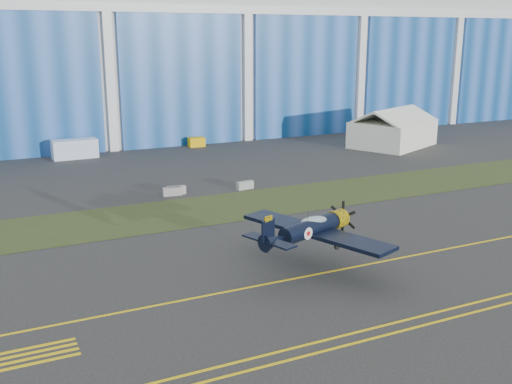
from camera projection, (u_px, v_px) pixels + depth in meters
name	position (u px, v px, depth m)	size (l,w,h in m)	color
ground	(258.00, 257.00, 46.45)	(260.00, 260.00, 0.00)	#333333
grass_median	(196.00, 211.00, 58.66)	(260.00, 10.00, 0.02)	#475128
hangar	(80.00, 46.00, 105.29)	(220.00, 45.70, 30.00)	silver
taxiway_centreline	(289.00, 280.00, 42.09)	(200.00, 0.20, 0.02)	yellow
edge_line_near	(370.00, 339.00, 33.80)	(80.00, 0.20, 0.02)	yellow
edge_line_far	(359.00, 332.00, 34.67)	(80.00, 0.20, 0.02)	yellow
hold_short_ladder	(20.00, 358.00, 31.84)	(6.00, 2.40, 0.02)	yellow
warbird	(310.00, 228.00, 43.00)	(14.00, 15.30, 3.72)	black
tent	(393.00, 127.00, 92.61)	(15.57, 13.86, 5.97)	white
shipping_container	(75.00, 149.00, 83.80)	(6.13, 2.45, 2.66)	#C7DCFD
tug	(197.00, 142.00, 92.82)	(2.44, 1.53, 1.42)	#EFB708
barrier_a	(172.00, 192.00, 64.23)	(2.00, 0.60, 0.90)	gray
barrier_b	(177.00, 190.00, 64.79)	(2.00, 0.60, 0.90)	#9B9493
barrier_c	(245.00, 185.00, 66.93)	(2.00, 0.60, 0.90)	#929B94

